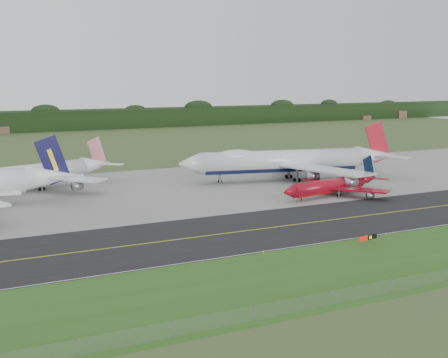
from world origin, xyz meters
TOP-DOWN VIEW (x-y plane):
  - ground at (0.00, 0.00)m, footprint 600.00×600.00m
  - grass_verge at (0.00, -35.00)m, footprint 400.00×30.00m
  - taxiway at (0.00, -4.00)m, footprint 400.00×32.00m
  - apron at (0.00, 51.00)m, footprint 400.00×78.00m
  - taxiway_centreline at (0.00, -4.00)m, footprint 400.00×0.40m
  - taxiway_edge_line at (0.00, -19.50)m, footprint 400.00×0.25m
  - horizon_treeline at (0.00, 273.76)m, footprint 700.00×25.00m
  - jet_ba_747 at (25.27, 47.66)m, footprint 72.12×58.81m
  - jet_red_737 at (22.42, 20.42)m, footprint 37.16×29.85m
  - jet_star_tail at (-49.26, 67.32)m, footprint 51.48×41.83m
  - taxiway_sign at (-2.51, -23.99)m, footprint 4.99×0.97m
  - edge_marker_left at (-24.32, -20.50)m, footprint 0.16×0.16m
  - edge_marker_center at (5.21, -20.50)m, footprint 0.16×0.16m

SIDE VIEW (x-z plane):
  - ground at x=0.00m, z-range 0.00..0.00m
  - grass_verge at x=0.00m, z-range 0.00..0.01m
  - apron at x=0.00m, z-range 0.00..0.01m
  - taxiway at x=0.00m, z-range 0.00..0.02m
  - taxiway_centreline at x=0.00m, z-range 0.03..0.03m
  - taxiway_edge_line at x=0.00m, z-range 0.03..0.03m
  - edge_marker_left at x=-24.32m, z-range 0.00..0.50m
  - edge_marker_center at x=5.21m, z-range 0.00..0.50m
  - taxiway_sign at x=-2.51m, z-range 0.34..2.02m
  - jet_red_737 at x=22.42m, z-range -2.25..7.83m
  - jet_star_tail at x=-49.26m, z-range -2.33..11.64m
  - horizon_treeline at x=0.00m, z-range -0.53..11.47m
  - jet_ba_747 at x=25.27m, z-range -2.91..15.34m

